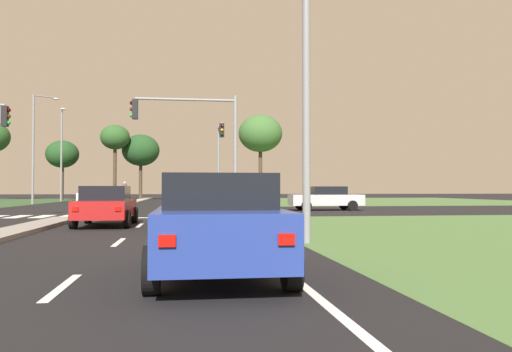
# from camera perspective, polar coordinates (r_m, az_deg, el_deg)

# --- Properties ---
(ground_plane) EXTENTS (200.00, 200.00, 0.00)m
(ground_plane) POSITION_cam_1_polar(r_m,az_deg,el_deg) (32.01, -17.20, -3.83)
(ground_plane) COLOR black
(grass_verge_far_right) EXTENTS (35.00, 35.00, 0.01)m
(grass_verge_far_right) POSITION_cam_1_polar(r_m,az_deg,el_deg) (59.63, 12.10, -2.72)
(grass_verge_far_right) COLOR #476B38
(grass_verge_far_right) RESTS_ON ground
(median_island_far) EXTENTS (1.20, 36.00, 0.14)m
(median_island_far) POSITION_cam_1_polar(r_m,az_deg,el_deg) (56.81, -13.08, -2.71)
(median_island_far) COLOR #ADA89E
(median_island_far) RESTS_ON ground
(lane_dash_near) EXTENTS (0.14, 2.00, 0.01)m
(lane_dash_near) POSITION_cam_1_polar(r_m,az_deg,el_deg) (7.75, -20.84, -11.52)
(lane_dash_near) COLOR silver
(lane_dash_near) RESTS_ON ground
(lane_dash_second) EXTENTS (0.14, 2.00, 0.01)m
(lane_dash_second) POSITION_cam_1_polar(r_m,az_deg,el_deg) (13.61, -15.09, -7.16)
(lane_dash_second) COLOR silver
(lane_dash_second) RESTS_ON ground
(lane_dash_third) EXTENTS (0.14, 2.00, 0.01)m
(lane_dash_third) POSITION_cam_1_polar(r_m,az_deg,el_deg) (19.55, -12.86, -5.41)
(lane_dash_third) COLOR silver
(lane_dash_third) RESTS_ON ground
(lane_dash_fourth) EXTENTS (0.14, 2.00, 0.01)m
(lane_dash_fourth) POSITION_cam_1_polar(r_m,az_deg,el_deg) (25.52, -11.67, -4.48)
(lane_dash_fourth) COLOR silver
(lane_dash_fourth) RESTS_ON ground
(lane_dash_fifth) EXTENTS (0.14, 2.00, 0.01)m
(lane_dash_fifth) POSITION_cam_1_polar(r_m,az_deg,el_deg) (31.51, -10.93, -3.90)
(lane_dash_fifth) COLOR silver
(lane_dash_fifth) RESTS_ON ground
(edge_line_right) EXTENTS (0.14, 24.00, 0.01)m
(edge_line_right) POSITION_cam_1_polar(r_m,az_deg,el_deg) (13.72, -0.90, -7.16)
(edge_line_right) COLOR silver
(edge_line_right) RESTS_ON ground
(stop_bar_near) EXTENTS (6.40, 0.50, 0.01)m
(stop_bar_near) POSITION_cam_1_polar(r_m,az_deg,el_deg) (24.63, -11.11, -4.59)
(stop_bar_near) COLOR silver
(stop_bar_near) RESTS_ON ground
(crosswalk_bar_fourth) EXTENTS (0.70, 2.80, 0.01)m
(crosswalk_bar_fourth) POSITION_cam_1_polar(r_m,az_deg,el_deg) (27.62, -25.05, -4.14)
(crosswalk_bar_fourth) COLOR silver
(crosswalk_bar_fourth) RESTS_ON ground
(crosswalk_bar_fifth) EXTENTS (0.70, 2.80, 0.01)m
(crosswalk_bar_fifth) POSITION_cam_1_polar(r_m,az_deg,el_deg) (27.30, -22.73, -4.19)
(crosswalk_bar_fifth) COLOR silver
(crosswalk_bar_fifth) RESTS_ON ground
(crosswalk_bar_sixth) EXTENTS (0.70, 2.80, 0.01)m
(crosswalk_bar_sixth) POSITION_cam_1_polar(r_m,az_deg,el_deg) (27.03, -20.37, -4.25)
(crosswalk_bar_sixth) COLOR silver
(crosswalk_bar_sixth) RESTS_ON ground
(crosswalk_bar_seventh) EXTENTS (0.70, 2.80, 0.01)m
(crosswalk_bar_seventh) POSITION_cam_1_polar(r_m,az_deg,el_deg) (26.81, -17.96, -4.29)
(crosswalk_bar_seventh) COLOR silver
(crosswalk_bar_seventh) RESTS_ON ground
(car_grey_near) EXTENTS (4.52, 1.97, 1.59)m
(car_grey_near) POSITION_cam_1_polar(r_m,az_deg,el_deg) (30.00, -3.56, -2.51)
(car_grey_near) COLOR slate
(car_grey_near) RESTS_ON ground
(car_white_second) EXTENTS (1.99, 4.48, 1.56)m
(car_white_second) POSITION_cam_1_polar(r_m,az_deg,el_deg) (43.83, -17.76, -2.12)
(car_white_second) COLOR silver
(car_white_second) RESTS_ON ground
(car_beige_third) EXTENTS (2.08, 4.45, 1.54)m
(car_beige_third) POSITION_cam_1_polar(r_m,az_deg,el_deg) (17.16, -6.72, -3.38)
(car_beige_third) COLOR #BCAD8E
(car_beige_third) RESTS_ON ground
(car_silver_fourth) EXTENTS (4.64, 1.97, 1.52)m
(car_silver_fourth) POSITION_cam_1_polar(r_m,az_deg,el_deg) (32.72, 7.87, -2.46)
(car_silver_fourth) COLOR #B7B7BC
(car_silver_fourth) RESTS_ON ground
(car_blue_fifth) EXTENTS (2.06, 4.18, 1.59)m
(car_blue_fifth) POSITION_cam_1_polar(r_m,az_deg,el_deg) (8.05, -4.38, -5.43)
(car_blue_fifth) COLOR navy
(car_blue_fifth) RESTS_ON ground
(car_maroon_sixth) EXTENTS (2.07, 4.31, 1.54)m
(car_maroon_sixth) POSITION_cam_1_polar(r_m,az_deg,el_deg) (53.31, -15.80, -2.01)
(car_maroon_sixth) COLOR maroon
(car_maroon_sixth) RESTS_ON ground
(car_red_eighth) EXTENTS (2.01, 4.18, 1.47)m
(car_red_eighth) POSITION_cam_1_polar(r_m,az_deg,el_deg) (19.66, -16.40, -3.18)
(car_red_eighth) COLOR #A31919
(car_red_eighth) RESTS_ON ground
(traffic_signal_far_right) EXTENTS (0.32, 3.90, 6.13)m
(traffic_signal_far_right) POSITION_cam_1_polar(r_m,az_deg,el_deg) (37.03, -4.09, 2.86)
(traffic_signal_far_right) COLOR gray
(traffic_signal_far_right) RESTS_ON ground
(traffic_signal_near_right) EXTENTS (5.19, 0.32, 5.97)m
(traffic_signal_near_right) POSITION_cam_1_polar(r_m,az_deg,el_deg) (25.11, -6.51, 4.88)
(traffic_signal_near_right) COLOR gray
(traffic_signal_near_right) RESTS_ON ground
(street_lamp_near) EXTENTS (2.47, 0.96, 8.21)m
(street_lamp_near) POSITION_cam_1_polar(r_m,az_deg,el_deg) (13.26, 4.71, 12.90)
(street_lamp_near) COLOR gray
(street_lamp_near) RESTS_ON ground
(street_lamp_third) EXTENTS (2.01, 1.21, 9.74)m
(street_lamp_third) POSITION_cam_1_polar(r_m,az_deg,el_deg) (49.29, -23.46, 3.38)
(street_lamp_third) COLOR gray
(street_lamp_third) RESTS_ON ground
(street_lamp_fourth) EXTENTS (1.03, 2.52, 9.91)m
(street_lamp_fourth) POSITION_cam_1_polar(r_m,az_deg,el_deg) (58.96, -20.93, 2.72)
(street_lamp_fourth) COLOR gray
(street_lamp_fourth) RESTS_ON ground
(pedestrian_at_median) EXTENTS (0.34, 0.34, 1.82)m
(pedestrian_at_median) POSITION_cam_1_polar(r_m,az_deg,el_deg) (43.08, -14.48, -1.55)
(pedestrian_at_median) COLOR #9E8966
(pedestrian_at_median) RESTS_ON median_island_far
(treeline_second) EXTENTS (3.93, 3.93, 7.28)m
(treeline_second) POSITION_cam_1_polar(r_m,az_deg,el_deg) (66.63, -20.85, 2.26)
(treeline_second) COLOR #423323
(treeline_second) RESTS_ON ground
(treeline_third) EXTENTS (3.47, 3.47, 9.01)m
(treeline_third) POSITION_cam_1_polar(r_m,az_deg,el_deg) (63.23, -15.49, 4.10)
(treeline_third) COLOR #423323
(treeline_third) RESTS_ON ground
(treeline_fourth) EXTENTS (4.61, 4.61, 8.13)m
(treeline_fourth) POSITION_cam_1_polar(r_m,az_deg,el_deg) (64.99, -12.76, 2.80)
(treeline_fourth) COLOR #423323
(treeline_fourth) RESTS_ON ground
(treeline_fifth) EXTENTS (5.58, 5.58, 10.80)m
(treeline_fifth) POSITION_cam_1_polar(r_m,az_deg,el_deg) (65.06, 0.49, 4.74)
(treeline_fifth) COLOR #423323
(treeline_fifth) RESTS_ON ground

